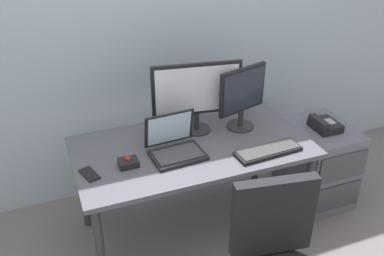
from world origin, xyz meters
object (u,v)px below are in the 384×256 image
cell_phone (90,174)px  trackball_mouse (128,162)px  laptop (175,145)px  file_cabinet (317,163)px  monitor_side (242,95)px  coffee_mug (154,129)px  keyboard (268,151)px  desk_phone (324,125)px  monitor_main (197,93)px

cell_phone → trackball_mouse: bearing=-14.6°
laptop → file_cabinet: bearing=3.7°
monitor_side → coffee_mug: 0.60m
trackball_mouse → coffee_mug: coffee_mug is taller
file_cabinet → monitor_side: size_ratio=1.44×
keyboard → cell_phone: (-1.04, 0.16, -0.01)m
monitor_side → file_cabinet: bearing=-6.7°
monitor_side → cell_phone: monitor_side is taller
file_cabinet → trackball_mouse: bearing=-175.8°
desk_phone → cell_phone: cell_phone is taller
cell_phone → monitor_main: bearing=1.4°
file_cabinet → desk_phone: (-0.01, -0.02, 0.34)m
coffee_mug → monitor_main: bearing=-4.3°
monitor_side → keyboard: 0.41m
file_cabinet → trackball_mouse: 1.49m
monitor_main → trackball_mouse: 0.62m
desk_phone → cell_phone: size_ratio=1.41×
keyboard → coffee_mug: size_ratio=3.62×
desk_phone → coffee_mug: 1.20m
trackball_mouse → laptop: bearing=6.0°
monitor_main → laptop: size_ratio=1.74×
desk_phone → cell_phone: bearing=-176.6°
file_cabinet → coffee_mug: 1.29m
desk_phone → keyboard: 0.66m
file_cabinet → monitor_main: size_ratio=1.06×
desk_phone → monitor_side: 0.69m
monitor_side → coffee_mug: size_ratio=3.62×
trackball_mouse → cell_phone: 0.22m
keyboard → trackball_mouse: (-0.81, 0.17, 0.01)m
file_cabinet → coffee_mug: (-1.19, 0.16, 0.46)m
keyboard → desk_phone: bearing=23.0°
cell_phone → laptop: bearing=-12.8°
monitor_main → trackball_mouse: size_ratio=5.16×
file_cabinet → laptop: bearing=-176.3°
monitor_side → keyboard: (0.01, -0.35, -0.22)m
keyboard → file_cabinet: bearing=24.0°
file_cabinet → trackball_mouse: (-1.43, -0.10, 0.42)m
desk_phone → trackball_mouse: 1.42m
monitor_side → coffee_mug: (-0.57, 0.08, -0.18)m
trackball_mouse → cell_phone: (-0.22, -0.01, -0.02)m
desk_phone → trackball_mouse: bearing=-176.5°
monitor_main → trackball_mouse: (-0.51, -0.24, -0.25)m
desk_phone → keyboard: bearing=-157.0°
keyboard → monitor_side: bearing=91.8°
keyboard → trackball_mouse: size_ratio=3.80×
file_cabinet → monitor_side: monitor_side is taller
trackball_mouse → monitor_main: bearing=25.0°
coffee_mug → cell_phone: (-0.46, -0.27, -0.05)m
monitor_side → coffee_mug: bearing=171.6°
laptop → trackball_mouse: 0.29m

